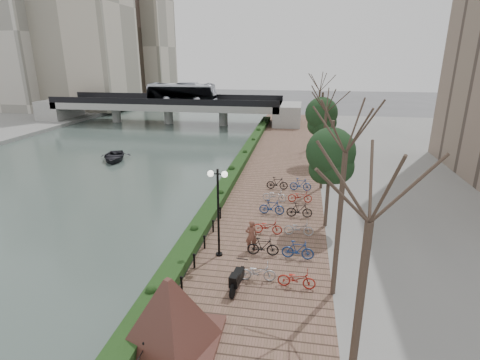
% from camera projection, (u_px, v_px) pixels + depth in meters
% --- Properties ---
extents(ground, '(220.00, 220.00, 0.00)m').
position_uv_depth(ground, '(144.00, 312.00, 16.05)').
color(ground, '#59595B').
rests_on(ground, ground).
extents(river_water, '(30.00, 130.00, 0.02)m').
position_uv_depth(river_water, '(108.00, 154.00, 41.79)').
color(river_water, '#405148').
rests_on(river_water, ground).
extents(promenade, '(8.00, 75.00, 0.50)m').
position_uv_depth(promenade, '(272.00, 182.00, 31.73)').
color(promenade, brown).
rests_on(promenade, ground).
extents(inland_pavement, '(24.00, 75.00, 0.50)m').
position_uv_depth(inland_pavement, '(476.00, 193.00, 29.22)').
color(inland_pavement, gray).
rests_on(inland_pavement, ground).
extents(hedge, '(1.10, 56.00, 0.60)m').
position_uv_depth(hedge, '(237.00, 166.00, 34.42)').
color(hedge, '#193412').
rests_on(hedge, promenade).
extents(chain_fence, '(0.10, 14.10, 0.70)m').
position_uv_depth(chain_fence, '(188.00, 273.00, 17.44)').
color(chain_fence, black).
rests_on(chain_fence, promenade).
extents(granite_monument, '(4.93, 4.93, 2.75)m').
position_uv_depth(granite_monument, '(170.00, 313.00, 13.11)').
color(granite_monument, '#431E1C').
rests_on(granite_monument, promenade).
extents(lamppost, '(1.02, 0.32, 4.72)m').
position_uv_depth(lamppost, '(218.00, 194.00, 18.59)').
color(lamppost, black).
rests_on(lamppost, promenade).
extents(motorcycle, '(0.76, 1.83, 1.11)m').
position_uv_depth(motorcycle, '(237.00, 277.00, 16.69)').
color(motorcycle, black).
rests_on(motorcycle, promenade).
extents(pedestrian, '(0.73, 0.58, 1.76)m').
position_uv_depth(pedestrian, '(251.00, 236.00, 19.85)').
color(pedestrian, brown).
rests_on(pedestrian, promenade).
extents(bicycle_parking, '(2.40, 14.69, 1.00)m').
position_uv_depth(bicycle_parking, '(284.00, 218.00, 23.00)').
color(bicycle_parking, '#A6A7AB').
rests_on(bicycle_parking, promenade).
extents(street_trees, '(3.20, 37.12, 6.80)m').
position_uv_depth(street_trees, '(326.00, 160.00, 25.51)').
color(street_trees, '#34271E').
rests_on(street_trees, promenade).
extents(bridge, '(36.00, 10.77, 6.50)m').
position_uv_depth(bridge, '(171.00, 103.00, 59.37)').
color(bridge, gray).
rests_on(bridge, ground).
extents(boat, '(4.38, 5.12, 0.90)m').
position_uv_depth(boat, '(114.00, 156.00, 39.03)').
color(boat, '#232328').
rests_on(boat, river_water).
extents(far_buildings, '(35.00, 38.00, 38.00)m').
position_uv_depth(far_buildings, '(78.00, 28.00, 79.16)').
color(far_buildings, '#BBB09C').
rests_on(far_buildings, far_bank).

